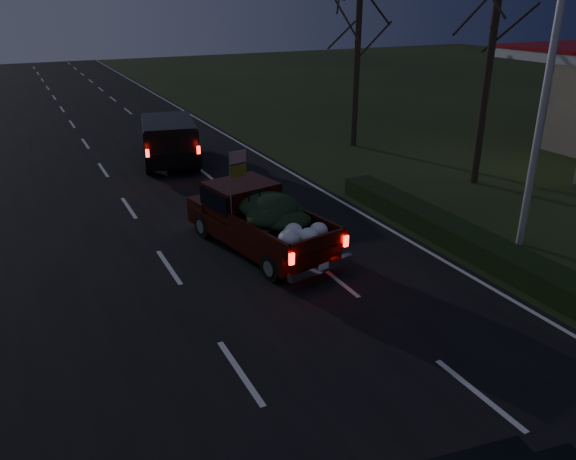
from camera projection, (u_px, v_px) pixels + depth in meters
name	position (u px, v px, depth m)	size (l,w,h in m)	color
ground	(240.00, 373.00, 10.66)	(120.00, 120.00, 0.00)	black
road_asphalt	(240.00, 372.00, 10.65)	(14.00, 120.00, 0.02)	black
hedge_row	(451.00, 232.00, 16.23)	(1.00, 10.00, 0.60)	black
light_pole	(554.00, 45.00, 14.11)	(0.50, 0.90, 9.16)	silver
bare_tree_mid	(497.00, 5.00, 19.14)	(3.60, 3.60, 8.50)	black
bare_tree_far	(358.00, 30.00, 24.94)	(3.60, 3.60, 7.00)	black
pickup_truck	(259.00, 216.00, 15.54)	(2.78, 5.25, 2.62)	#330E06
lead_suv	(169.00, 136.00, 23.77)	(3.16, 5.52, 1.49)	black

